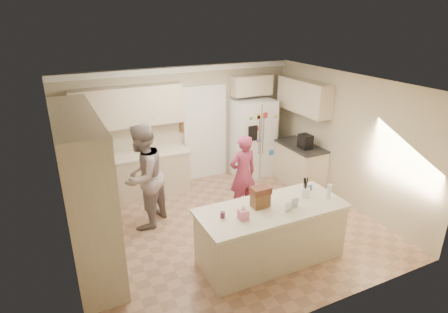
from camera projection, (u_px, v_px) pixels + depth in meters
name	position (u px, v px, depth m)	size (l,w,h in m)	color
floor	(227.00, 228.00, 6.79)	(5.20, 4.60, 0.02)	#A37D60
ceiling	(228.00, 84.00, 5.84)	(5.20, 4.60, 0.02)	white
wall_back	(181.00, 126.00, 8.25)	(5.20, 0.02, 2.60)	#BEB393
wall_front	(315.00, 228.00, 4.38)	(5.20, 0.02, 2.60)	#BEB393
wall_left	(62.00, 192.00, 5.26)	(0.02, 4.60, 2.60)	#BEB393
wall_right	(346.00, 140.00, 7.38)	(0.02, 4.60, 2.60)	#BEB393
crown_back	(180.00, 70.00, 7.76)	(5.20, 0.08, 0.12)	white
pantry_bank	(84.00, 190.00, 5.60)	(0.60, 2.60, 2.35)	beige
back_base_cab	(136.00, 176.00, 7.84)	(2.20, 0.60, 0.88)	beige
back_countertop	(134.00, 156.00, 7.66)	(2.24, 0.63, 0.04)	beige
back_upper_cab	(128.00, 107.00, 7.41)	(2.20, 0.35, 0.80)	beige
doorway_opening	(205.00, 134.00, 8.54)	(0.90, 0.06, 2.10)	black
doorway_casing	(206.00, 134.00, 8.51)	(1.02, 0.03, 2.22)	white
wall_frame_upper	(182.00, 115.00, 8.14)	(0.15, 0.02, 0.20)	brown
wall_frame_lower	(183.00, 127.00, 8.23)	(0.15, 0.02, 0.20)	brown
refrigerator	(253.00, 138.00, 8.74)	(0.90, 0.70, 1.80)	white
fridge_seam	(261.00, 142.00, 8.44)	(0.01, 0.02, 1.78)	gray
fridge_dispenser	(253.00, 133.00, 8.25)	(0.22, 0.03, 0.35)	black
fridge_handle_l	(259.00, 137.00, 8.35)	(0.02, 0.02, 0.85)	silver
fridge_handle_r	(263.00, 136.00, 8.39)	(0.02, 0.02, 0.85)	silver
over_fridge_cab	(251.00, 85.00, 8.48)	(0.95, 0.35, 0.45)	beige
right_base_cab	(299.00, 165.00, 8.40)	(0.60, 1.20, 0.88)	beige
right_countertop	(301.00, 146.00, 8.23)	(0.63, 1.24, 0.04)	#2D2B28
right_upper_cab	(304.00, 96.00, 8.07)	(0.35, 1.50, 0.70)	beige
coffee_maker	(305.00, 141.00, 7.98)	(0.22, 0.28, 0.30)	black
island_base	(271.00, 235.00, 5.79)	(2.20, 0.90, 0.88)	beige
island_top	(272.00, 209.00, 5.62)	(2.28, 0.96, 0.05)	beige
utensil_crock	(305.00, 193.00, 5.89)	(0.13, 0.13, 0.15)	white
tissue_box	(243.00, 214.00, 5.28)	(0.13, 0.13, 0.14)	pink
tissue_plume	(243.00, 207.00, 5.24)	(0.08, 0.08, 0.08)	white
dollhouse_body	(260.00, 200.00, 5.60)	(0.26, 0.18, 0.22)	brown
dollhouse_roof	(261.00, 190.00, 5.54)	(0.28, 0.20, 0.10)	#592D1E
jam_jar	(223.00, 215.00, 5.31)	(0.07, 0.07, 0.09)	#59263F
greeting_card_a	(288.00, 206.00, 5.48)	(0.12, 0.01, 0.16)	white
greeting_card_b	(295.00, 203.00, 5.58)	(0.12, 0.01, 0.16)	silver
water_bottle	(329.00, 192.00, 5.83)	(0.07, 0.07, 0.24)	silver
shaker_salt	(307.00, 188.00, 6.11)	(0.05, 0.05, 0.09)	#456AA1
shaker_pepper	(311.00, 187.00, 6.14)	(0.05, 0.05, 0.09)	#456AA1
teen_boy	(143.00, 177.00, 6.56)	(0.93, 0.73, 1.92)	gray
teen_girl	(243.00, 174.00, 7.10)	(0.57, 0.37, 1.56)	#A33261
fridge_magnets	(261.00, 143.00, 8.43)	(0.76, 0.02, 1.44)	tan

